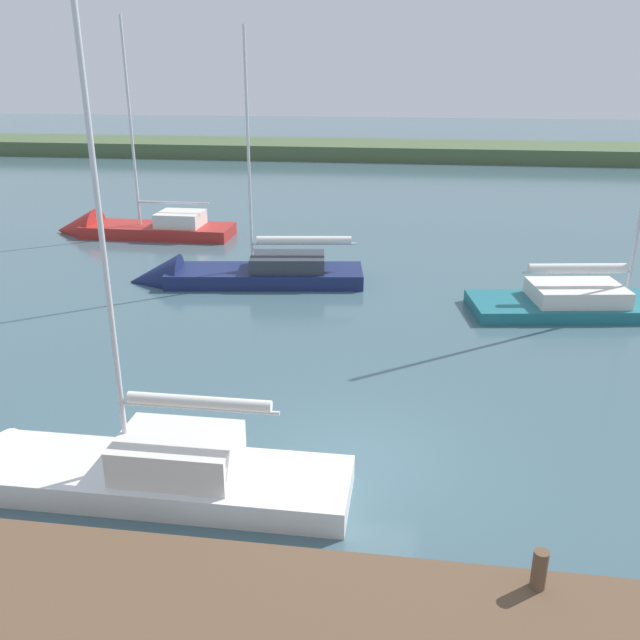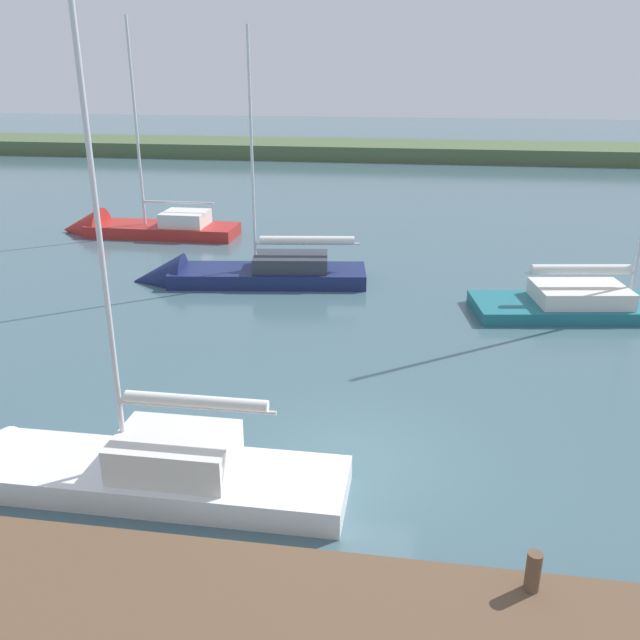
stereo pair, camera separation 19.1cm
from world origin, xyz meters
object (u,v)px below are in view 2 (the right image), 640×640
object	(u,v)px
sailboat_behind_pier	(134,230)
mooring_post_near	(533,572)
sailboat_far_right	(106,478)
sailboat_mid_channel	(237,279)

from	to	relation	value
sailboat_behind_pier	mooring_post_near	bearing A→B (deg)	125.43
sailboat_far_right	sailboat_behind_pier	xyz separation A→B (m)	(7.76, -19.18, 0.07)
mooring_post_near	sailboat_mid_channel	xyz separation A→B (m)	(8.33, -14.92, -0.78)
sailboat_far_right	sailboat_behind_pier	distance (m)	20.69
sailboat_far_right	sailboat_mid_channel	xyz separation A→B (m)	(0.98, -12.64, 0.00)
sailboat_far_right	sailboat_mid_channel	world-z (taller)	sailboat_far_right
sailboat_far_right	sailboat_mid_channel	bearing A→B (deg)	-85.81
sailboat_far_right	mooring_post_near	bearing A→B (deg)	162.55
sailboat_far_right	sailboat_mid_channel	distance (m)	12.68
sailboat_behind_pier	sailboat_mid_channel	distance (m)	9.43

